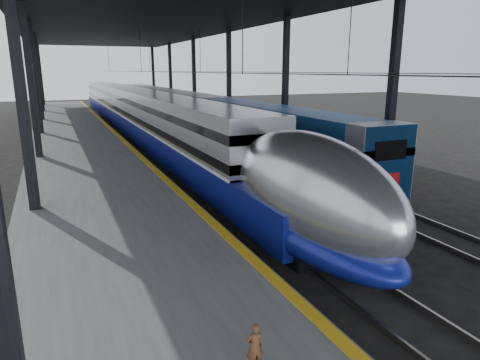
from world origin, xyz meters
TOP-DOWN VIEW (x-y plane):
  - ground at (0.00, 0.00)m, footprint 160.00×160.00m
  - platform at (-3.50, 20.00)m, footprint 6.00×80.00m
  - yellow_strip at (-0.70, 20.00)m, footprint 0.30×80.00m
  - rails at (4.50, 20.00)m, footprint 6.52×80.00m
  - canopy at (1.90, 20.00)m, footprint 18.00×75.00m
  - tgv_train at (2.00, 27.57)m, footprint 2.77×65.20m
  - second_train at (7.00, 29.31)m, footprint 2.59×56.05m
  - child at (-2.41, -5.39)m, footprint 0.30×0.20m

SIDE VIEW (x-z plane):
  - ground at x=0.00m, z-range 0.00..0.00m
  - rails at x=4.50m, z-range 0.00..0.16m
  - platform at x=-3.50m, z-range 0.00..1.00m
  - yellow_strip at x=-0.70m, z-range 1.00..1.01m
  - child at x=-2.41m, z-range 1.00..1.82m
  - second_train at x=7.00m, z-range 0.02..3.59m
  - tgv_train at x=2.00m, z-range -0.13..3.84m
  - canopy at x=1.90m, z-range 4.38..13.85m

